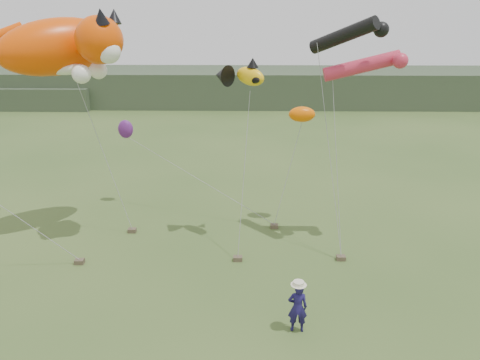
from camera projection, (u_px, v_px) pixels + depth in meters
name	position (u px, v px, depth m)	size (l,w,h in m)	color
ground	(230.00, 321.00, 16.23)	(120.00, 120.00, 0.00)	#385123
headland	(219.00, 87.00, 57.88)	(90.00, 13.00, 4.00)	#2D3D28
festival_attendant	(298.00, 307.00, 15.47)	(0.65, 0.43, 1.79)	#191349
sandbag_anchors	(213.00, 246.00, 21.40)	(11.65, 4.09, 0.20)	brown
cat_kite	(66.00, 46.00, 20.24)	(7.07, 5.31, 3.14)	#EB4601
fish_kite	(240.00, 75.00, 20.05)	(2.59, 1.69, 1.25)	yellow
tube_kites	(360.00, 51.00, 19.49)	(4.01, 2.57, 2.72)	black
misc_kites	(229.00, 120.00, 23.59)	(10.29, 2.97, 2.17)	#F86501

